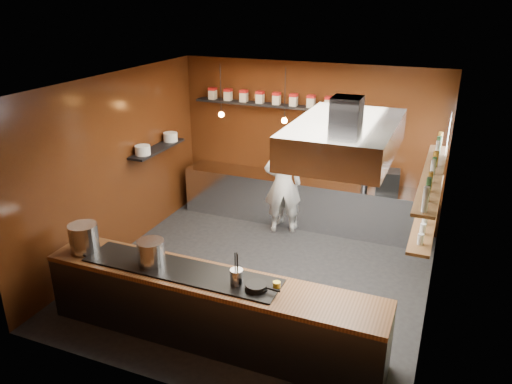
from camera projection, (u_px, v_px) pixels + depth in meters
The scene contains 26 objects.
floor at pixel (258, 277), 7.79m from camera, with size 5.00×5.00×0.00m, color black.
back_wall at pixel (308, 143), 9.38m from camera, with size 5.00×5.00×0.00m, color #3E170B.
left_wall at pixel (116, 167), 8.11m from camera, with size 5.00×5.00×0.00m, color #3E170B.
right_wall at pixel (439, 215), 6.36m from camera, with size 5.00×5.00×0.00m, color #4B4B2A.
ceiling at pixel (258, 84), 6.68m from camera, with size 5.00×5.00×0.00m, color silver.
window_pane at pixel (446, 149), 7.69m from camera, with size 1.00×1.00×0.00m, color white.
prep_counter at pixel (301, 201), 9.49m from camera, with size 4.60×0.65×0.90m, color silver.
pass_counter at pixel (210, 308), 6.25m from camera, with size 4.40×0.72×0.94m.
tin_shelf at pixel (261, 104), 9.32m from camera, with size 2.60×0.26×0.04m, color black.
plate_shelf at pixel (158, 149), 8.90m from camera, with size 0.30×1.40×0.04m, color black.
bottle_shelf_upper at pixel (432, 175), 6.52m from camera, with size 0.26×2.80×0.04m, color brown.
bottle_shelf_lower at pixel (428, 208), 6.69m from camera, with size 0.26×2.80×0.04m, color brown.
extractor_hood at pixel (345, 137), 6.06m from camera, with size 1.20×2.00×0.72m.
pendant_left at pixel (221, 112), 8.94m from camera, with size 0.10×0.10×0.95m.
pendant_right at pixel (284, 118), 8.52m from camera, with size 0.10×0.10×0.95m.
storage_tins at pixel (268, 98), 9.22m from camera, with size 2.43×0.13×0.22m.
plate_stacks at pixel (157, 143), 8.86m from camera, with size 0.26×1.16×0.16m.
bottles at pixel (434, 165), 6.46m from camera, with size 0.06×2.66×0.24m.
wine_glasses at pixel (429, 202), 6.66m from camera, with size 0.07×2.37×0.13m.
stockpot_large at pixel (84, 237), 6.61m from camera, with size 0.38×0.38×0.37m, color #B9BBC0.
stockpot_small at pixel (151, 252), 6.27m from camera, with size 0.35×0.35×0.32m, color silver.
utensil_crock at pixel (237, 277), 5.85m from camera, with size 0.15×0.15×0.20m, color #B2B4B9.
frying_pan at pixel (257, 286), 5.78m from camera, with size 0.44×0.27×0.07m.
butter_jar at pixel (277, 285), 5.83m from camera, with size 0.09×0.09×0.08m, color yellow.
espresso_machine at pixel (388, 181), 8.66m from camera, with size 0.39×0.37×0.39m, color black.
chef at pixel (283, 184), 9.00m from camera, with size 0.67×0.44×1.85m, color silver.
Camera 1 is at (2.52, -6.25, 4.15)m, focal length 35.00 mm.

